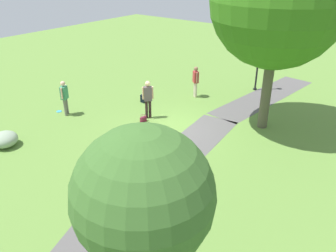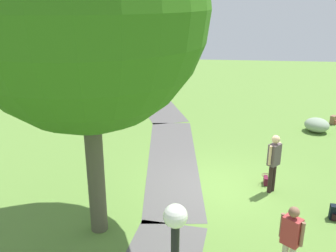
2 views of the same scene
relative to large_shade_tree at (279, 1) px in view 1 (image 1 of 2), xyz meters
The scene contains 13 objects.
ground_plane 6.60m from the large_shade_tree, 51.08° to the right, with size 48.00×48.00×0.00m, color olive.
footpath_segment_near 6.55m from the large_shade_tree, 158.80° to the right, with size 8.15×2.68×0.01m.
footpath_segment_mid 7.04m from the large_shade_tree, 18.31° to the right, with size 8.14×2.56×0.01m.
large_shade_tree is the anchor object (origin of this frame).
young_tree_near_path 10.53m from the large_shade_tree, 10.98° to the left, with size 2.41×2.41×4.51m.
lamp_post 5.75m from the large_shade_tree, 151.64° to the right, with size 0.28×0.28×3.41m.
lawn_boulder 11.93m from the large_shade_tree, 43.12° to the right, with size 1.43×1.43×0.60m.
woman_with_handbag 6.72m from the large_shade_tree, 62.66° to the right, with size 0.43×0.42×1.81m.
man_near_boulder 10.11m from the large_shade_tree, 60.55° to the right, with size 0.48×0.37×1.69m.
passerby_on_path 6.30m from the large_shade_tree, 105.63° to the right, with size 0.41×0.43×1.67m.
handbag_on_grass 7.45m from the large_shade_tree, 57.82° to the right, with size 0.33×0.29×0.31m.
spare_backpack_on_lawn 8.02m from the large_shade_tree, 80.07° to the right, with size 0.29×0.30×0.40m.
frisbee_on_grass 11.04m from the large_shade_tree, 62.28° to the right, with size 0.24×0.24×0.02m.
Camera 1 is at (11.06, 8.11, 6.82)m, focal length 36.87 mm.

